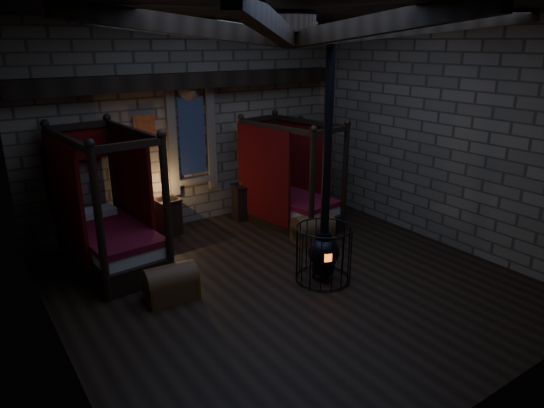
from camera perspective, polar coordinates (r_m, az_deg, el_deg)
room at (r=7.31m, az=1.78°, el=18.15°), size 7.02×7.02×4.29m
bed_left at (r=8.99m, az=-18.56°, el=-3.29°), size 1.40×2.40×2.41m
bed_right at (r=10.48m, az=1.94°, el=0.57°), size 1.47×2.29×2.23m
trunk_left at (r=7.72m, az=-11.79°, el=-9.16°), size 0.82×0.56×0.57m
trunk_right at (r=9.65m, az=4.85°, el=-3.01°), size 0.84×0.60×0.58m
nightstand_left at (r=10.15m, az=-12.11°, el=-1.42°), size 0.51×0.49×0.93m
nightstand_right at (r=10.83m, az=-3.29°, el=0.31°), size 0.57×0.55×0.86m
stove at (r=8.03m, az=6.11°, el=-5.08°), size 0.92×0.92×4.05m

